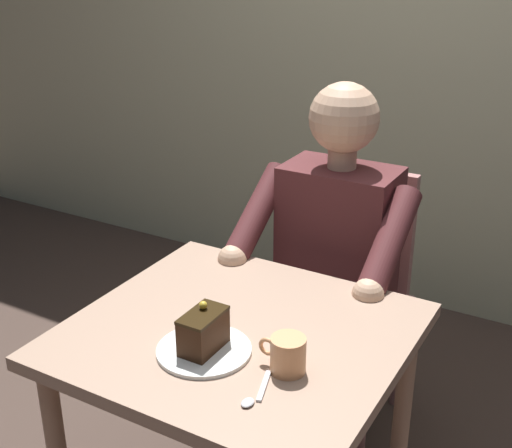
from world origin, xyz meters
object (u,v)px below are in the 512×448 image
object	(u,v)px
cake_slice	(203,331)
coffee_cup	(287,354)
chair	(346,286)
dessert_spoon	(255,395)
dining_table	(239,362)
seated_person	(327,268)

from	to	relation	value
cake_slice	coffee_cup	world-z (taller)	cake_slice
chair	dessert_spoon	world-z (taller)	chair
cake_slice	dessert_spoon	bearing A→B (deg)	155.53
chair	dessert_spoon	xyz separation A→B (m)	(-0.17, 0.94, 0.22)
dining_table	seated_person	distance (m)	0.55
cake_slice	chair	bearing A→B (deg)	-91.16
seated_person	coffee_cup	size ratio (longest dim) A/B	10.52
cake_slice	seated_person	bearing A→B (deg)	-91.45
coffee_cup	chair	bearing A→B (deg)	-77.02
chair	coffee_cup	world-z (taller)	chair
cake_slice	coffee_cup	xyz separation A→B (m)	(-0.21, -0.03, -0.01)
dining_table	chair	bearing A→B (deg)	-90.00
coffee_cup	dessert_spoon	world-z (taller)	coffee_cup
chair	cake_slice	size ratio (longest dim) A/B	7.20
seated_person	coffee_cup	distance (m)	0.69
dining_table	dessert_spoon	bearing A→B (deg)	128.85
chair	seated_person	distance (m)	0.23
chair	cake_slice	xyz separation A→B (m)	(0.02, 0.85, 0.28)
dessert_spoon	coffee_cup	bearing A→B (deg)	-97.74
seated_person	dessert_spoon	size ratio (longest dim) A/B	8.64
coffee_cup	dessert_spoon	distance (m)	0.13
dining_table	coffee_cup	xyz separation A→B (m)	(-0.19, 0.10, 0.15)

